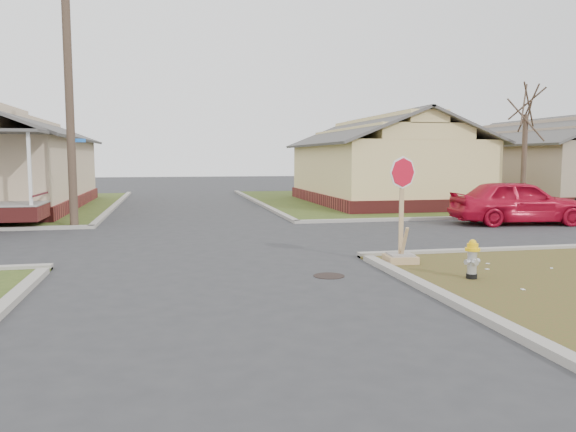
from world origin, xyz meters
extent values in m
plane|color=#2D2D30|center=(0.00, 0.00, 0.00)|extent=(120.00, 120.00, 0.00)
cube|color=#364719|center=(22.00, 18.00, 0.03)|extent=(37.00, 19.00, 0.05)
cylinder|color=black|center=(2.20, -0.50, 0.01)|extent=(0.64, 0.64, 0.01)
cube|color=maroon|center=(10.00, 16.50, 0.30)|extent=(7.20, 11.20, 0.60)
cube|color=#F1DB8E|center=(10.00, 16.50, 1.90)|extent=(7.00, 11.00, 2.60)
cube|color=maroon|center=(20.00, 16.50, 0.30)|extent=(7.20, 11.20, 0.60)
cube|color=tan|center=(20.00, 16.50, 1.90)|extent=(7.00, 11.00, 2.60)
cylinder|color=#3E2C23|center=(-4.20, 8.90, 4.50)|extent=(0.28, 0.28, 9.00)
cylinder|color=#3E2C23|center=(14.00, 10.20, 2.15)|extent=(0.22, 0.22, 4.20)
cylinder|color=black|center=(4.83, -1.52, 0.10)|extent=(0.21, 0.21, 0.10)
cylinder|color=#B8B9BD|center=(4.83, -1.52, 0.37)|extent=(0.18, 0.18, 0.45)
sphere|color=#B8B9BD|center=(4.83, -1.52, 0.59)|extent=(0.18, 0.18, 0.18)
cylinder|color=yellow|center=(4.83, -1.52, 0.63)|extent=(0.29, 0.29, 0.06)
cylinder|color=yellow|center=(4.83, -1.52, 0.70)|extent=(0.21, 0.21, 0.10)
sphere|color=yellow|center=(4.83, -1.52, 0.76)|extent=(0.15, 0.15, 0.15)
cube|color=tan|center=(4.14, 0.37, 0.13)|extent=(0.67, 0.67, 0.16)
cube|color=gray|center=(4.14, 0.37, 0.23)|extent=(0.54, 0.54, 0.04)
cube|color=tan|center=(4.14, 0.37, 1.29)|extent=(0.10, 0.05, 2.26)
cylinder|color=red|center=(4.14, 0.32, 2.09)|extent=(0.60, 0.26, 0.64)
cylinder|color=white|center=(4.14, 0.34, 2.09)|extent=(0.68, 0.30, 0.73)
imported|color=#B90D28|center=(11.43, 6.74, 0.81)|extent=(4.99, 2.52, 1.63)
camera|label=1|loc=(-0.98, -11.40, 2.43)|focal=35.00mm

